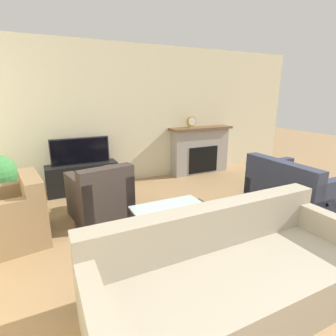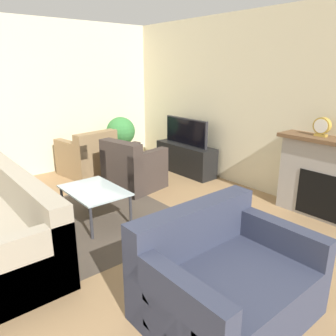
{
  "view_description": "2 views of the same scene",
  "coord_description": "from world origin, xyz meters",
  "px_view_note": "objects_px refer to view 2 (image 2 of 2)",
  "views": [
    {
      "loc": [
        -1.57,
        -0.61,
        1.77
      ],
      "look_at": [
        0.12,
        2.89,
        0.67
      ],
      "focal_mm": 28.0,
      "sensor_mm": 36.0,
      "label": 1
    },
    {
      "loc": [
        3.29,
        0.26,
        1.9
      ],
      "look_at": [
        0.4,
        2.67,
        0.73
      ],
      "focal_mm": 35.0,
      "sensor_mm": 36.0,
      "label": 2
    }
  ],
  "objects_px": {
    "tv": "(186,132)",
    "potted_plant": "(121,134)",
    "armchair_accent": "(133,171)",
    "coffee_table": "(94,193)",
    "armchair_by_window": "(88,159)",
    "mantel_clock": "(322,127)",
    "couch_loveseat": "(224,282)"
  },
  "relations": [
    {
      "from": "tv",
      "to": "coffee_table",
      "type": "xyz_separation_m",
      "value": [
        0.72,
        -2.23,
        -0.4
      ]
    },
    {
      "from": "tv",
      "to": "armchair_accent",
      "type": "height_order",
      "value": "tv"
    },
    {
      "from": "potted_plant",
      "to": "coffee_table",
      "type": "bearing_deg",
      "value": -39.64
    },
    {
      "from": "couch_loveseat",
      "to": "mantel_clock",
      "type": "xyz_separation_m",
      "value": [
        -0.5,
        2.36,
        0.89
      ]
    },
    {
      "from": "armchair_accent",
      "to": "coffee_table",
      "type": "distance_m",
      "value": 1.21
    },
    {
      "from": "potted_plant",
      "to": "armchair_accent",
      "type": "bearing_deg",
      "value": -24.75
    },
    {
      "from": "tv",
      "to": "mantel_clock",
      "type": "xyz_separation_m",
      "value": [
        2.38,
        0.12,
        0.4
      ]
    },
    {
      "from": "tv",
      "to": "armchair_accent",
      "type": "xyz_separation_m",
      "value": [
        0.07,
        -1.21,
        -0.47
      ]
    },
    {
      "from": "tv",
      "to": "potted_plant",
      "type": "relative_size",
      "value": 1.07
    },
    {
      "from": "couch_loveseat",
      "to": "mantel_clock",
      "type": "bearing_deg",
      "value": 11.87
    },
    {
      "from": "armchair_by_window",
      "to": "potted_plant",
      "type": "bearing_deg",
      "value": -175.5
    },
    {
      "from": "tv",
      "to": "armchair_accent",
      "type": "relative_size",
      "value": 1.12
    },
    {
      "from": "couch_loveseat",
      "to": "mantel_clock",
      "type": "height_order",
      "value": "mantel_clock"
    },
    {
      "from": "armchair_by_window",
      "to": "armchair_accent",
      "type": "bearing_deg",
      "value": 92.51
    },
    {
      "from": "armchair_accent",
      "to": "coffee_table",
      "type": "bearing_deg",
      "value": 111.72
    },
    {
      "from": "couch_loveseat",
      "to": "coffee_table",
      "type": "distance_m",
      "value": 2.16
    },
    {
      "from": "tv",
      "to": "potted_plant",
      "type": "bearing_deg",
      "value": -154.09
    },
    {
      "from": "tv",
      "to": "armchair_by_window",
      "type": "bearing_deg",
      "value": -126.37
    },
    {
      "from": "potted_plant",
      "to": "mantel_clock",
      "type": "bearing_deg",
      "value": 11.25
    },
    {
      "from": "tv",
      "to": "coffee_table",
      "type": "distance_m",
      "value": 2.38
    },
    {
      "from": "armchair_by_window",
      "to": "mantel_clock",
      "type": "relative_size",
      "value": 3.85
    },
    {
      "from": "potted_plant",
      "to": "mantel_clock",
      "type": "relative_size",
      "value": 3.96
    },
    {
      "from": "coffee_table",
      "to": "armchair_accent",
      "type": "bearing_deg",
      "value": 122.35
    },
    {
      "from": "couch_loveseat",
      "to": "armchair_accent",
      "type": "relative_size",
      "value": 1.41
    },
    {
      "from": "coffee_table",
      "to": "mantel_clock",
      "type": "distance_m",
      "value": 2.98
    },
    {
      "from": "tv",
      "to": "armchair_by_window",
      "type": "relative_size",
      "value": 1.1
    },
    {
      "from": "armchair_by_window",
      "to": "mantel_clock",
      "type": "distance_m",
      "value": 3.87
    },
    {
      "from": "armchair_accent",
      "to": "tv",
      "type": "bearing_deg",
      "value": -97.13
    },
    {
      "from": "mantel_clock",
      "to": "couch_loveseat",
      "type": "bearing_deg",
      "value": -78.13
    },
    {
      "from": "armchair_by_window",
      "to": "coffee_table",
      "type": "relative_size",
      "value": 1.03
    },
    {
      "from": "armchair_by_window",
      "to": "mantel_clock",
      "type": "height_order",
      "value": "mantel_clock"
    },
    {
      "from": "couch_loveseat",
      "to": "armchair_by_window",
      "type": "bearing_deg",
      "value": 78.29
    }
  ]
}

